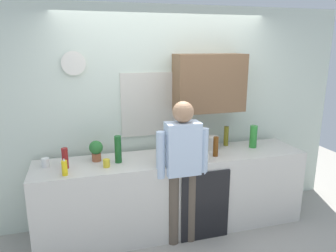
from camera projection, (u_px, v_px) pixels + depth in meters
The scene contains 18 objects.
ground_plane at pixel (182, 241), 3.61m from camera, with size 8.00×8.00×0.00m, color #9E998E.
kitchen_counter at pixel (174, 193), 3.77m from camera, with size 3.11×0.64×0.91m, color beige.
dishwasher_panel at pixel (205, 206), 3.54m from camera, with size 0.56×0.02×0.82m, color black.
back_wall_assembly at pixel (169, 111), 3.93m from camera, with size 4.71×0.42×2.60m.
coffee_maker at pixel (175, 149), 3.45m from camera, with size 0.20×0.20×0.33m.
bottle_green_wine at pixel (118, 149), 3.44m from camera, with size 0.07×0.07×0.30m, color #195923.
bottle_clear_soda at pixel (253, 137), 3.95m from camera, with size 0.09×0.09×0.28m, color #2D8C33.
bottle_amber_beer at pixel (216, 147), 3.64m from camera, with size 0.06×0.06×0.23m, color brown.
bottle_olive_oil at pixel (226, 136), 4.03m from camera, with size 0.06×0.06×0.25m, color olive.
bottle_red_vinegar at pixel (65, 158), 3.29m from camera, with size 0.06×0.06×0.22m, color maroon.
cup_yellow_cup at pixel (106, 163), 3.34m from camera, with size 0.07×0.07×0.09m, color yellow.
cup_blue_mug at pixel (188, 151), 3.70m from camera, with size 0.08×0.08×0.10m, color #3351B2.
cup_white_mug at pixel (46, 163), 3.34m from camera, with size 0.08×0.08×0.10m, color white.
mixing_bowl at pixel (199, 157), 3.52m from camera, with size 0.22×0.22×0.08m, color white.
potted_plant at pixel (96, 149), 3.49m from camera, with size 0.15×0.15×0.23m.
dish_soap at pixel (65, 168), 3.12m from camera, with size 0.06×0.06×0.18m.
storage_canister at pixel (213, 143), 3.87m from camera, with size 0.14×0.14×0.17m, color silver.
person_at_sink at pixel (183, 162), 3.37m from camera, with size 0.57×0.22×1.60m.
Camera 1 is at (-1.03, -3.00, 2.16)m, focal length 34.11 mm.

